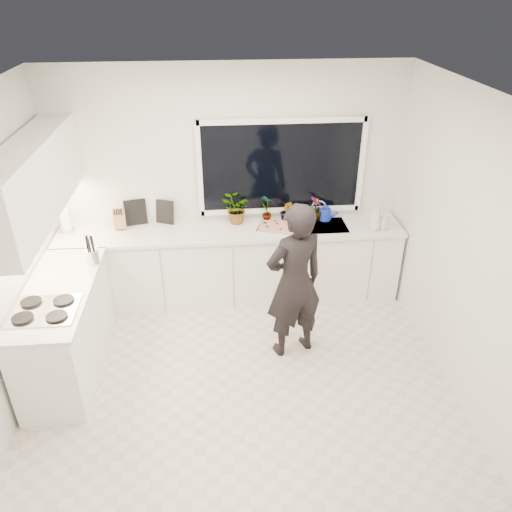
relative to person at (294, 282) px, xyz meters
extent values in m
cube|color=beige|center=(-0.57, -0.40, -0.85)|extent=(4.00, 3.50, 0.02)
cube|color=white|center=(-0.57, 1.36, 0.51)|extent=(4.00, 0.02, 2.70)
cube|color=white|center=(1.44, -0.40, 0.51)|extent=(0.02, 3.50, 2.70)
cube|color=white|center=(-0.57, -0.40, 1.87)|extent=(4.00, 3.50, 0.02)
cube|color=black|center=(0.03, 1.32, 0.71)|extent=(1.80, 0.02, 1.00)
cube|color=white|center=(-0.57, 1.05, -0.40)|extent=(3.92, 0.58, 0.88)
cube|color=white|center=(-2.24, -0.05, -0.40)|extent=(0.58, 1.60, 0.88)
cube|color=silver|center=(-0.57, 1.04, 0.06)|extent=(3.94, 0.62, 0.04)
cube|color=silver|center=(-2.24, -0.05, 0.06)|extent=(0.62, 1.60, 0.04)
cube|color=white|center=(-2.36, 0.30, 1.01)|extent=(0.34, 2.10, 0.70)
cube|color=silver|center=(0.48, 1.05, 0.03)|extent=(0.58, 0.42, 0.14)
cylinder|color=silver|center=(0.48, 1.25, 0.19)|extent=(0.03, 0.03, 0.22)
cube|color=black|center=(-2.26, -0.40, 0.10)|extent=(0.56, 0.48, 0.03)
imported|color=black|center=(0.00, 0.00, 0.00)|extent=(0.71, 0.58, 1.67)
cube|color=silver|center=(-0.02, 1.02, 0.10)|extent=(0.56, 0.48, 0.03)
cube|color=red|center=(-0.02, 1.02, 0.11)|extent=(0.50, 0.43, 0.01)
cylinder|color=#132CB9|center=(0.55, 1.21, 0.15)|extent=(0.18, 0.18, 0.13)
cylinder|color=white|center=(-2.42, 1.15, 0.21)|extent=(0.15, 0.15, 0.26)
cube|color=olive|center=(-1.83, 1.19, 0.19)|extent=(0.14, 0.12, 0.22)
cylinder|color=silver|center=(-1.99, 0.40, 0.16)|extent=(0.17, 0.17, 0.16)
cube|color=black|center=(-1.33, 1.29, 0.22)|extent=(0.21, 0.10, 0.28)
cube|color=black|center=(-1.66, 1.29, 0.23)|extent=(0.25, 0.08, 0.30)
imported|color=#26662D|center=(-0.51, 1.21, 0.26)|extent=(0.35, 0.31, 0.34)
imported|color=#26662D|center=(-0.14, 1.21, 0.25)|extent=(0.21, 0.22, 0.34)
imported|color=#26662D|center=(0.09, 1.21, 0.21)|extent=(0.16, 0.13, 0.26)
imported|color=#26662D|center=(0.43, 1.21, 0.23)|extent=(0.21, 0.21, 0.29)
imported|color=#D8BF66|center=(1.06, 0.90, 0.24)|extent=(0.17, 0.17, 0.32)
imported|color=#D8BF66|center=(1.16, 0.90, 0.19)|extent=(0.13, 0.13, 0.21)
camera|label=1|loc=(-0.74, -4.07, 2.63)|focal=35.00mm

